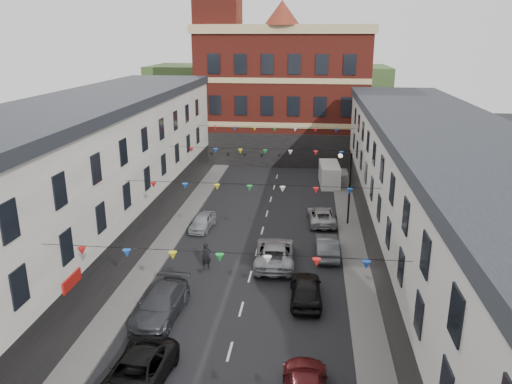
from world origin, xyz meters
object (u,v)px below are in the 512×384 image
at_px(car_right_d, 306,289).
at_px(car_right_e, 327,246).
at_px(street_lamp, 347,179).
at_px(white_van, 329,174).
at_px(car_left_c, 136,375).
at_px(car_left_e, 202,222).
at_px(car_left_d, 161,304).
at_px(moving_car, 275,253).
at_px(car_right_f, 322,216).
at_px(pedestrian, 206,256).

xyz_separation_m(car_right_d, car_right_e, (1.36, 6.52, -0.04)).
relative_size(street_lamp, white_van, 1.21).
relative_size(car_left_c, car_left_e, 1.42).
relative_size(car_left_c, car_left_d, 1.01).
bearing_deg(moving_car, car_left_e, -44.56).
relative_size(car_left_c, car_right_d, 1.18).
relative_size(car_left_d, moving_car, 0.92).
bearing_deg(car_left_d, street_lamp, 58.62).
xyz_separation_m(street_lamp, car_right_d, (-2.95, -12.68, -3.14)).
xyz_separation_m(car_left_d, moving_car, (5.70, 7.39, 0.03)).
bearing_deg(car_right_f, car_right_d, 80.24).
distance_m(car_left_c, pedestrian, 12.00).
distance_m(car_left_d, pedestrian, 6.23).
bearing_deg(car_left_e, white_van, 58.16).
bearing_deg(car_left_d, car_right_e, 48.55).
xyz_separation_m(car_left_d, car_right_f, (8.93, 15.45, -0.12)).
xyz_separation_m(white_van, pedestrian, (-8.60, -20.73, -0.20)).
relative_size(street_lamp, car_left_c, 1.14).
xyz_separation_m(street_lamp, car_right_e, (-1.59, -6.16, -3.19)).
xyz_separation_m(street_lamp, car_left_e, (-11.34, -2.18, -3.27)).
xyz_separation_m(street_lamp, car_right_f, (-1.88, 0.20, -3.26)).
bearing_deg(car_right_d, car_right_e, -104.09).
relative_size(car_left_d, pedestrian, 2.93).
bearing_deg(car_right_f, car_left_d, 54.97).
bearing_deg(pedestrian, street_lamp, 19.77).
relative_size(white_van, pedestrian, 2.78).
xyz_separation_m(car_left_c, car_right_f, (8.27, 21.33, -0.09)).
relative_size(car_right_e, white_van, 0.88).
height_order(car_left_d, car_right_d, car_right_d).
relative_size(car_left_e, car_right_d, 0.83).
distance_m(street_lamp, pedestrian, 13.56).
bearing_deg(car_left_d, pedestrian, 82.31).
bearing_deg(car_left_c, car_right_f, 73.08).
distance_m(car_right_d, moving_car, 5.29).
bearing_deg(car_right_e, car_right_d, 75.96).
bearing_deg(moving_car, car_right_d, 111.81).
bearing_deg(pedestrian, car_left_d, -125.64).
bearing_deg(car_left_c, car_left_d, 100.67).
distance_m(car_left_d, moving_car, 9.33).
bearing_deg(car_left_e, car_left_c, -81.19).
relative_size(car_left_d, car_right_e, 1.20).
bearing_deg(car_right_f, street_lamp, 168.78).
xyz_separation_m(car_left_c, car_right_e, (8.56, 14.97, -0.01)).
relative_size(car_left_c, car_right_e, 1.21).
height_order(car_left_e, car_right_f, car_right_f).
bearing_deg(pedestrian, car_right_f, 26.64).
height_order(street_lamp, moving_car, street_lamp).
bearing_deg(car_right_f, car_left_c, 63.81).
relative_size(car_right_e, moving_car, 0.77).
xyz_separation_m(car_right_d, moving_car, (-2.16, 4.83, 0.03)).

